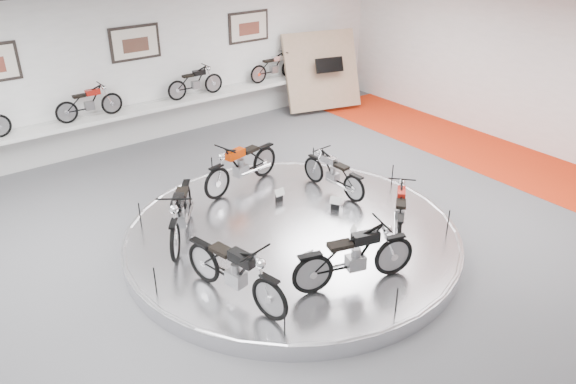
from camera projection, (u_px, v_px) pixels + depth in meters
floor at (302, 250)px, 10.72m from camera, size 16.00×16.00×0.00m
ceiling at (304, 38)px, 8.89m from camera, size 16.00×16.00×0.00m
wall_back at (138, 69)px, 14.77m from camera, size 16.00×0.00×16.00m
wall_right at (552, 78)px, 14.09m from camera, size 0.00×14.00×14.00m
orange_carpet_strip at (510, 162)px, 14.36m from camera, size 2.40×12.60×0.01m
dado_band at (145, 122)px, 15.42m from camera, size 15.68×0.04×1.10m
display_platform at (292, 237)px, 10.87m from camera, size 6.40×6.40×0.30m
platform_rim at (292, 231)px, 10.81m from camera, size 6.40×6.40×0.10m
shelf at (147, 109)px, 15.01m from camera, size 11.00×0.55×0.10m
poster_center at (135, 43)px, 14.42m from camera, size 1.35×0.06×0.88m
poster_right at (249, 27)px, 16.29m from camera, size 1.35×0.06×0.88m
display_panel at (322, 71)px, 17.47m from camera, size 2.56×1.52×2.30m
shelf_bike_b at (89, 105)px, 14.02m from camera, size 1.22×0.43×0.73m
shelf_bike_c at (195, 84)px, 15.63m from camera, size 1.22×0.43×0.73m
shelf_bike_d at (274, 69)px, 17.07m from camera, size 1.22×0.43×0.73m
bike_a at (333, 173)px, 12.05m from camera, size 0.65×1.57×0.91m
bike_b at (241, 165)px, 12.20m from camera, size 1.94×1.03×1.08m
bike_c at (180, 212)px, 10.32m from camera, size 1.60×1.87×1.08m
bike_d at (235, 271)px, 8.69m from camera, size 1.02×1.94×1.08m
bike_e at (355, 256)px, 9.05m from camera, size 1.95×1.15×1.08m
bike_f at (400, 208)px, 10.64m from camera, size 1.49×1.43×0.90m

